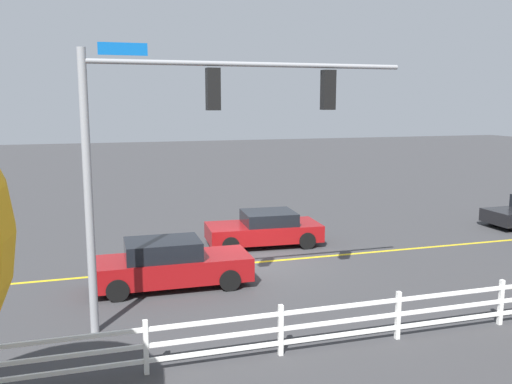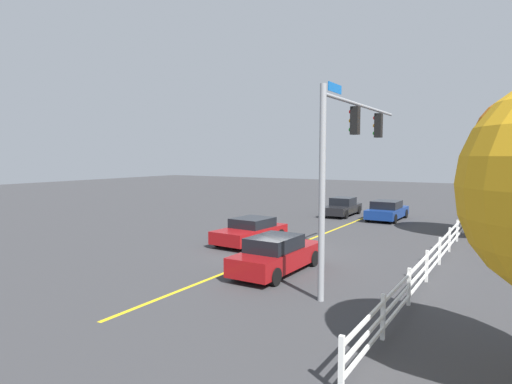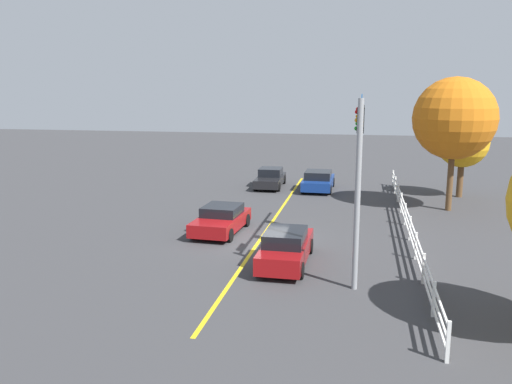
% 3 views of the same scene
% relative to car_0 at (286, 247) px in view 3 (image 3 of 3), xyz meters
% --- Properties ---
extents(ground_plane, '(120.00, 120.00, 0.00)m').
position_rel_car_0_xyz_m(ground_plane, '(-3.01, -1.68, -0.70)').
color(ground_plane, '#38383A').
extents(lane_center_stripe, '(28.00, 0.16, 0.01)m').
position_rel_car_0_xyz_m(lane_center_stripe, '(-7.01, -1.68, -0.70)').
color(lane_center_stripe, gold).
rests_on(lane_center_stripe, ground_plane).
extents(signal_assembly, '(8.02, 0.38, 6.79)m').
position_rel_car_0_xyz_m(signal_assembly, '(-0.14, 2.75, 4.11)').
color(signal_assembly, gray).
rests_on(signal_assembly, ground_plane).
extents(car_0, '(4.72, 1.86, 1.45)m').
position_rel_car_0_xyz_m(car_0, '(0.00, 0.00, 0.00)').
color(car_0, maroon).
rests_on(car_0, ground_plane).
extents(car_1, '(4.42, 2.23, 1.32)m').
position_rel_car_0_xyz_m(car_1, '(-4.21, -3.81, -0.06)').
color(car_1, maroon).
rests_on(car_1, ground_plane).
extents(car_2, '(4.54, 2.09, 1.37)m').
position_rel_car_0_xyz_m(car_2, '(-16.29, -0.02, -0.04)').
color(car_2, navy).
rests_on(car_2, ground_plane).
extents(car_3, '(4.53, 1.92, 1.36)m').
position_rel_car_0_xyz_m(car_3, '(-16.81, -3.51, -0.06)').
color(car_3, black).
rests_on(car_3, ground_plane).
extents(white_rail_fence, '(26.10, 0.10, 1.15)m').
position_rel_car_0_xyz_m(white_rail_fence, '(-6.01, 5.20, -0.10)').
color(white_rail_fence, white).
rests_on(white_rail_fence, ground_plane).
extents(tree_0, '(3.29, 3.29, 5.26)m').
position_rel_car_0_xyz_m(tree_0, '(-15.69, 9.24, 2.89)').
color(tree_0, brown).
rests_on(tree_0, ground_plane).
extents(tree_1, '(4.67, 4.67, 7.66)m').
position_rel_car_0_xyz_m(tree_1, '(-11.45, 7.94, 4.62)').
color(tree_1, brown).
rests_on(tree_1, ground_plane).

